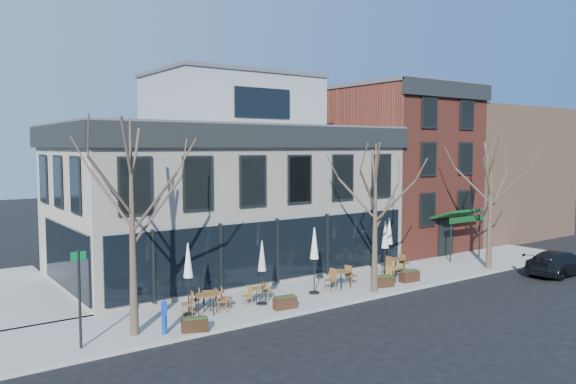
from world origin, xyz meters
TOP-DOWN VIEW (x-y plane):
  - ground at (0.00, 0.00)m, footprint 120.00×120.00m
  - sidewalk_front at (3.25, -2.15)m, footprint 33.50×4.70m
  - sidewalk_side at (-11.25, 6.00)m, footprint 4.50×12.00m
  - corner_building at (0.07, 5.07)m, footprint 18.39×10.39m
  - red_brick_building at (13.00, 4.98)m, footprint 8.20×11.78m
  - bg_building at (23.00, 6.00)m, footprint 12.00×12.00m
  - tree_corner at (-8.49, -3.20)m, footprint 3.93×3.98m
  - tree_mid at (3.01, -3.90)m, footprint 3.50×3.55m
  - tree_right at (12.01, -3.90)m, footprint 3.72×3.77m
  - sign_pole at (-10.50, -3.50)m, footprint 0.50×0.10m
  - parked_sedan at (14.25, -6.83)m, footprint 4.74×2.01m
  - call_box at (-7.58, -3.80)m, footprint 0.27×0.26m
  - cafe_set_0 at (-5.23, -2.41)m, footprint 1.94×0.96m
  - cafe_set_1 at (-4.73, -1.97)m, footprint 1.78×1.10m
  - cafe_set_2 at (-2.54, -2.29)m, footprint 1.58×0.66m
  - cafe_set_3 at (2.15, -2.46)m, footprint 2.01×0.86m
  - cafe_set_4 at (5.25, -3.04)m, footprint 1.72×0.77m
  - cafe_set_5 at (6.61, -1.84)m, footprint 1.92×0.79m
  - umbrella_0 at (-5.83, -2.18)m, footprint 0.48×0.48m
  - umbrella_1 at (-2.51, -2.59)m, footprint 0.45×0.45m
  - umbrella_2 at (0.47, -2.48)m, footprint 0.50×0.50m
  - umbrella_3 at (5.51, -2.10)m, footprint 0.48×0.48m
  - umbrella_4 at (6.50, -1.43)m, footprint 0.48×0.48m
  - planter_0 at (-6.56, -4.20)m, footprint 1.05×0.70m
  - planter_1 at (-2.10, -3.74)m, footprint 1.03×0.50m
  - planter_2 at (4.00, -3.51)m, footprint 1.11×0.66m
  - planter_3 at (5.89, -3.50)m, footprint 1.08×0.49m

SIDE VIEW (x-z plane):
  - ground at x=0.00m, z-range 0.00..0.00m
  - sidewalk_front at x=3.25m, z-range 0.00..0.15m
  - sidewalk_side at x=-11.25m, z-range 0.00..0.15m
  - planter_0 at x=-6.56m, z-range 0.15..0.70m
  - planter_1 at x=-2.10m, z-range 0.15..0.71m
  - planter_2 at x=4.00m, z-range 0.15..0.73m
  - planter_3 at x=5.89m, z-range 0.15..0.74m
  - cafe_set_2 at x=-2.54m, z-range 0.16..0.99m
  - cafe_set_4 at x=5.25m, z-range 0.16..1.05m
  - cafe_set_1 at x=-4.73m, z-range 0.16..1.08m
  - cafe_set_0 at x=-5.23m, z-range 0.16..1.16m
  - cafe_set_5 at x=6.61m, z-range 0.16..1.17m
  - parked_sedan at x=14.25m, z-range 0.00..1.36m
  - cafe_set_3 at x=2.15m, z-range 0.16..1.21m
  - call_box at x=-7.58m, z-range 0.19..1.48m
  - sign_pole at x=-10.50m, z-range 0.37..3.77m
  - umbrella_1 at x=-2.51m, z-range 0.73..3.55m
  - umbrella_0 at x=-5.83m, z-range 0.76..3.75m
  - umbrella_3 at x=5.51m, z-range 0.77..3.78m
  - umbrella_4 at x=6.50m, z-range 0.77..3.80m
  - umbrella_2 at x=0.47m, z-range 0.80..3.94m
  - tree_mid at x=3.01m, z-range 0.27..7.31m
  - tree_right at x=12.01m, z-range 0.28..7.76m
  - tree_corner at x=-8.49m, z-range 0.29..8.21m
  - corner_building at x=0.07m, z-range -0.83..10.27m
  - bg_building at x=23.00m, z-range 0.00..10.00m
  - red_brick_building at x=13.00m, z-range 0.05..11.22m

